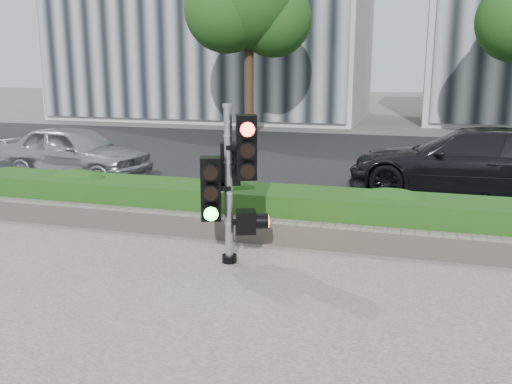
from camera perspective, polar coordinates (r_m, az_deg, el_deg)
ground at (r=6.55m, az=-0.93°, el=-10.68°), size 120.00×120.00×0.00m
road at (r=16.04m, az=9.90°, el=3.30°), size 60.00×13.00×0.02m
curb at (r=9.41m, az=4.86°, el=-2.96°), size 60.00×0.25×0.12m
stone_wall at (r=8.20m, az=3.08°, el=-4.30°), size 12.00×0.32×0.34m
hedge at (r=8.76m, az=4.09°, el=-2.03°), size 12.00×1.00×0.68m
tree_left at (r=21.39m, az=-0.78°, el=19.35°), size 4.61×4.03×7.34m
traffic_signal at (r=7.19m, az=-2.69°, el=1.63°), size 0.78×0.69×2.15m
car_silver at (r=13.72m, az=-18.50°, el=4.00°), size 3.92×1.93×1.29m
car_dark at (r=12.06m, az=21.58°, el=2.96°), size 5.10×2.51×1.43m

